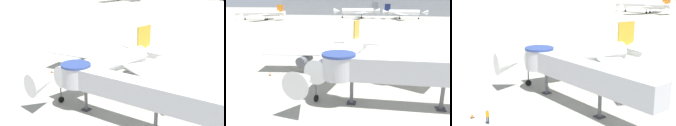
% 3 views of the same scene
% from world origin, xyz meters
% --- Properties ---
extents(ground_plane, '(800.00, 800.00, 0.00)m').
position_xyz_m(ground_plane, '(0.00, 0.00, 0.00)').
color(ground_plane, '#9E9B8E').
extents(main_airplane, '(30.23, 25.78, 8.81)m').
position_xyz_m(main_airplane, '(-1.38, -0.22, 3.75)').
color(main_airplane, white).
rests_on(main_airplane, ground_plane).
extents(jet_bridge, '(22.42, 4.15, 6.38)m').
position_xyz_m(jet_bridge, '(7.64, -8.85, 4.69)').
color(jet_bridge, '#B7B7BC').
rests_on(jet_bridge, ground_plane).
extents(traffic_cone_port_wing, '(0.39, 0.39, 0.65)m').
position_xyz_m(traffic_cone_port_wing, '(-13.67, -1.25, 0.31)').
color(traffic_cone_port_wing, black).
rests_on(traffic_cone_port_wing, ground_plane).
extents(traffic_cone_starboard_wing, '(0.42, 0.42, 0.70)m').
position_xyz_m(traffic_cone_starboard_wing, '(10.48, -0.53, 0.33)').
color(traffic_cone_starboard_wing, black).
rests_on(traffic_cone_starboard_wing, ground_plane).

